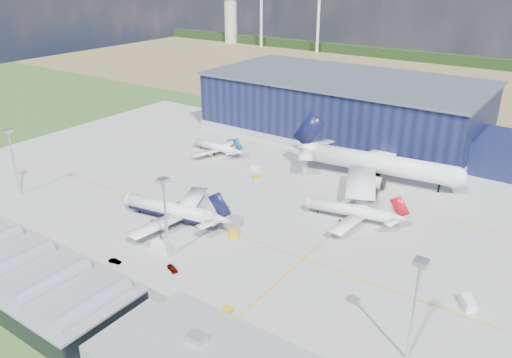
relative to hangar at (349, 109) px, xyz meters
name	(u,v)px	position (x,y,z in m)	size (l,w,h in m)	color
ground	(212,207)	(-2.81, -94.80, -11.62)	(600.00, 600.00, 0.00)	#264A1C
apron	(231,196)	(-2.81, -84.80, -11.59)	(220.00, 160.00, 0.08)	gray
farmland	(427,84)	(-2.81, 125.20, -11.62)	(600.00, 220.00, 0.01)	olive
treeline	(460,60)	(-2.81, 205.20, -7.62)	(600.00, 8.00, 8.00)	black
horizon_dressing	(254,8)	(-194.11, 199.58, 22.58)	(440.20, 18.00, 70.00)	white
hangar	(349,109)	(0.00, 0.00, 0.00)	(145.00, 62.00, 26.10)	#0F1532
glass_concourse	(28,279)	(-9.26, -154.80, -7.93)	(78.00, 23.00, 8.60)	black
light_mast_west	(12,151)	(-62.81, -124.80, 3.82)	(2.60, 2.60, 23.00)	silver
light_mast_center	(165,206)	(7.19, -124.80, 3.82)	(2.60, 2.60, 23.00)	silver
light_mast_east	(416,295)	(72.19, -124.80, 3.82)	(2.60, 2.60, 23.00)	silver
airliner_navy	(171,202)	(-6.63, -109.33, -5.27)	(38.92, 38.08, 12.69)	white
airliner_red	(351,205)	(37.64, -77.68, -6.31)	(32.53, 31.82, 10.61)	white
airliner_widebody	(383,154)	(33.66, -44.10, -1.05)	(64.78, 63.37, 21.12)	white
airliner_regional	(215,143)	(-33.55, -55.39, -7.17)	(27.24, 26.65, 8.88)	white
gse_tug_a	(233,234)	(14.37, -105.93, -10.78)	(2.44, 4.00, 1.67)	gold
gse_tug_b	(225,312)	(34.23, -134.73, -10.93)	(2.12, 3.18, 1.38)	gold
gse_van_a	(160,247)	(2.99, -123.74, -10.37)	(2.49, 5.71, 2.49)	white
gse_cart_a	(347,202)	(32.26, -67.96, -10.94)	(2.07, 3.10, 1.34)	white
gse_van_b	(468,303)	(77.93, -100.82, -10.47)	(2.29, 5.00, 2.29)	white
gse_tug_c	(256,177)	(-4.37, -67.56, -10.99)	(1.78, 2.84, 1.24)	gold
gse_cart_b	(254,168)	(-10.06, -60.91, -10.95)	(2.04, 3.05, 1.32)	white
gse_van_c	(240,340)	(42.86, -140.80, -10.32)	(2.59, 5.39, 2.59)	white
car_a	(172,268)	(12.35, -128.86, -10.95)	(1.58, 3.92, 1.34)	#99999E
car_b	(115,261)	(-2.48, -134.94, -11.06)	(1.18, 3.37, 1.11)	#99999E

